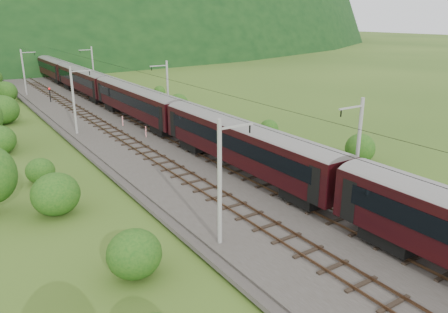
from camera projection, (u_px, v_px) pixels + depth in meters
ground at (293, 222)px, 30.92m from camera, size 600.00×600.00×0.00m
railbed at (217, 178)px, 38.82m from camera, size 14.00×220.00×0.30m
track_left at (194, 181)px, 37.49m from camera, size 2.40×220.00×0.27m
track_right at (239, 171)px, 40.00m from camera, size 2.40×220.00×0.27m
catenary_left at (74, 99)px, 51.73m from camera, size 2.54×192.28×8.00m
catenary_right at (167, 90)px, 58.14m from camera, size 2.54×192.28×8.00m
overhead_wires at (217, 101)px, 36.66m from camera, size 4.83×198.00×0.03m
train at (138, 97)px, 57.41m from camera, size 3.17×175.38×5.52m
hazard_post_near at (123, 121)px, 56.33m from camera, size 0.14×0.14×1.30m
hazard_post_far at (146, 132)px, 51.09m from camera, size 0.14×0.14×1.32m
signal at (50, 94)px, 71.65m from camera, size 0.26×0.26×2.32m
vegetation_left at (12, 133)px, 45.54m from camera, size 11.90×149.33×6.62m
vegetation_right at (404, 176)px, 36.16m from camera, size 7.32×106.66×2.89m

